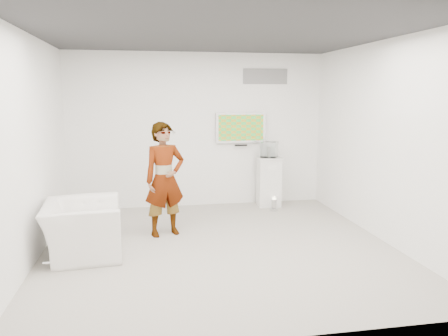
# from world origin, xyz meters

# --- Properties ---
(room) EXTENTS (5.01, 5.01, 3.00)m
(room) POSITION_xyz_m (0.00, 0.00, 1.50)
(room) COLOR #A59F97
(room) RESTS_ON ground
(tv) EXTENTS (1.00, 0.08, 0.60)m
(tv) POSITION_xyz_m (0.85, 2.45, 1.55)
(tv) COLOR silver
(tv) RESTS_ON room
(logo_decal) EXTENTS (0.90, 0.02, 0.30)m
(logo_decal) POSITION_xyz_m (1.35, 2.49, 2.55)
(logo_decal) COLOR slate
(logo_decal) RESTS_ON room
(person) EXTENTS (0.76, 0.62, 1.79)m
(person) POSITION_xyz_m (-0.74, 0.72, 0.89)
(person) COLOR silver
(person) RESTS_ON room
(armchair) EXTENTS (1.09, 1.23, 0.75)m
(armchair) POSITION_xyz_m (-1.90, 0.02, 0.37)
(armchair) COLOR silver
(armchair) RESTS_ON room
(pedestal) EXTENTS (0.51, 0.51, 0.98)m
(pedestal) POSITION_xyz_m (1.38, 2.20, 0.49)
(pedestal) COLOR white
(pedestal) RESTS_ON room
(floor_uplight) EXTENTS (0.20, 0.20, 0.25)m
(floor_uplight) POSITION_xyz_m (1.37, 1.79, 0.13)
(floor_uplight) COLOR silver
(floor_uplight) RESTS_ON room
(vitrine) EXTENTS (0.41, 0.41, 0.30)m
(vitrine) POSITION_xyz_m (1.38, 2.20, 1.13)
(vitrine) COLOR white
(vitrine) RESTS_ON pedestal
(console) EXTENTS (0.07, 0.15, 0.20)m
(console) POSITION_xyz_m (1.38, 2.20, 1.08)
(console) COLOR white
(console) RESTS_ON pedestal
(wii_remote) EXTENTS (0.07, 0.13, 0.03)m
(wii_remote) POSITION_xyz_m (-0.55, 0.94, 1.61)
(wii_remote) COLOR white
(wii_remote) RESTS_ON person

